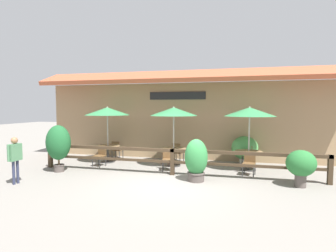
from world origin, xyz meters
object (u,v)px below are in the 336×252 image
Objects in this scene: chair_far_wallside at (247,154)px; patio_umbrella_near at (107,111)px; chair_far_streetside at (249,162)px; chair_near_streetside at (100,155)px; dining_table_far at (249,155)px; potted_plant_small_flowering at (196,160)px; patio_umbrella_middle at (174,112)px; potted_plant_broad_leaf at (58,144)px; dining_table_near at (108,149)px; chair_middle_wallside at (177,151)px; pedestrian at (15,154)px; potted_plant_tall_tropical at (301,165)px; chair_middle_streetside at (168,158)px; patio_umbrella_far at (250,112)px; dining_table_middle at (174,152)px; potted_plant_entrance_palm at (245,148)px; chair_near_wallside at (117,149)px.

patio_umbrella_near is at bearing 14.35° from chair_far_wallside.
patio_umbrella_near is 6.33m from chair_far_streetside.
dining_table_far is (6.00, 0.73, 0.12)m from chair_near_streetside.
patio_umbrella_middle is at bearing 120.80° from potted_plant_small_flowering.
potted_plant_broad_leaf is at bearing -117.49° from chair_near_streetside.
dining_table_near is 1.23× the size of chair_far_wallside.
chair_middle_wallside is 0.56× the size of pedestrian.
chair_near_streetside is at bearing 170.87° from potted_plant_tall_tropical.
chair_far_streetside is (2.99, -1.61, 0.00)m from chair_middle_wallside.
chair_near_streetside is at bearing 165.87° from chair_middle_streetside.
patio_umbrella_far is at bearing 97.26° from chair_far_wallside.
potted_plant_tall_tropical is at bearing 125.08° from chair_far_wallside.
dining_table_middle is 4.54m from potted_plant_broad_leaf.
potted_plant_entrance_palm is (5.90, 1.79, 0.21)m from chair_near_streetside.
pedestrian is at bearing -100.56° from potted_plant_broad_leaf.
patio_umbrella_near is 2.38× the size of dining_table_middle.
patio_umbrella_near reaches higher than chair_middle_wallside.
chair_far_wallside is at bearing 14.55° from dining_table_middle.
chair_far_wallside is 3.35m from potted_plant_small_flowering.
chair_far_streetside is at bearing -91.74° from patio_umbrella_far.
chair_near_wallside is at bearing 100.35° from chair_near_streetside.
patio_umbrella_near is 7.87m from potted_plant_tall_tropical.
potted_plant_small_flowering is at bearing -56.57° from chair_middle_streetside.
pedestrian is at bearing -109.57° from dining_table_near.
patio_umbrella_far is at bearing 179.27° from chair_middle_wallside.
patio_umbrella_far is 3.13m from potted_plant_small_flowering.
potted_plant_entrance_palm is at bearing 9.76° from patio_umbrella_near.
chair_near_streetside is at bearing 41.93° from chair_middle_wallside.
chair_near_wallside and chair_far_wallside have the same top height.
potted_plant_broad_leaf is at bearing -179.45° from potted_plant_tall_tropical.
pedestrian reaches higher than chair_middle_wallside.
chair_far_streetside is 1.00× the size of chair_far_wallside.
chair_far_streetside is 1.58m from chair_far_wallside.
chair_middle_streetside is (-0.05, -0.82, -1.80)m from patio_umbrella_middle.
dining_table_middle is at bearing 74.02° from chair_middle_streetside.
chair_far_streetside is at bearing -91.74° from dining_table_far.
chair_middle_wallside is at bearing 148.32° from potted_plant_tall_tropical.
potted_plant_broad_leaf is (-4.04, -2.01, 0.48)m from dining_table_middle.
pedestrian reaches higher than potted_plant_entrance_palm.
patio_umbrella_far is (3.01, -0.01, 1.68)m from dining_table_middle.
dining_table_near is 0.42× the size of patio_umbrella_middle.
patio_umbrella_near reaches higher than potted_plant_broad_leaf.
chair_near_wallside is 0.60× the size of potted_plant_small_flowering.
dining_table_near is 6.03m from dining_table_far.
chair_far_streetside is at bearing -64.38° from pedestrian.
dining_table_far is (3.01, -0.01, -1.68)m from patio_umbrella_middle.
chair_middle_streetside is 3.03m from chair_far_streetside.
potted_plant_tall_tropical is at bearing -14.78° from dining_table_near.
dining_table_near and dining_table_middle have the same top height.
pedestrian is at bearing -146.62° from potted_plant_entrance_palm.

